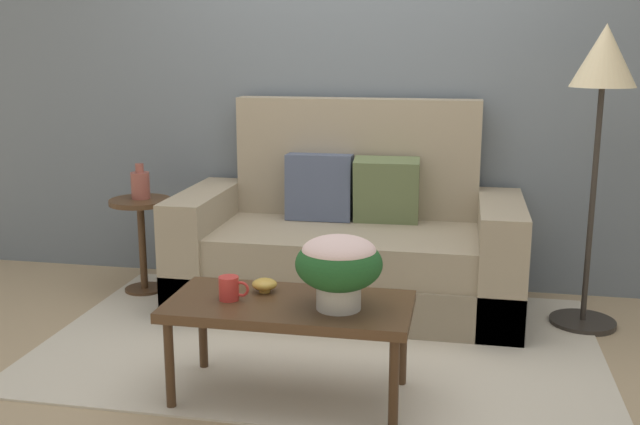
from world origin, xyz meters
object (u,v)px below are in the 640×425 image
(potted_plant, at_px, (339,263))
(table_vase, at_px, (140,184))
(coffee_table, at_px, (289,311))
(side_table, at_px, (141,228))
(floor_lamp, at_px, (602,87))
(couch, at_px, (349,247))
(snack_bowl, at_px, (265,285))
(coffee_mug, at_px, (230,288))

(potted_plant, distance_m, table_vase, 1.88)
(coffee_table, bearing_deg, table_vase, 135.02)
(side_table, xyz_separation_m, floor_lamp, (2.56, -0.06, 0.87))
(couch, distance_m, table_vase, 1.30)
(snack_bowl, height_order, table_vase, table_vase)
(side_table, bearing_deg, coffee_table, -44.53)
(couch, distance_m, snack_bowl, 1.14)
(couch, xyz_separation_m, table_vase, (-1.26, -0.02, 0.33))
(couch, xyz_separation_m, coffee_table, (-0.06, -1.21, 0.05))
(snack_bowl, distance_m, table_vase, 1.54)
(couch, relative_size, coffee_mug, 14.72)
(coffee_table, xyz_separation_m, snack_bowl, (-0.13, 0.10, 0.08))
(coffee_table, distance_m, table_vase, 1.72)
(coffee_mug, distance_m, snack_bowl, 0.17)
(snack_bowl, relative_size, table_vase, 0.52)
(floor_lamp, bearing_deg, coffee_mug, -144.66)
(snack_bowl, bearing_deg, table_vase, 134.12)
(floor_lamp, bearing_deg, coffee_table, -140.61)
(coffee_table, bearing_deg, side_table, 135.47)
(coffee_mug, bearing_deg, side_table, 128.18)
(couch, height_order, floor_lamp, floor_lamp)
(floor_lamp, height_order, table_vase, floor_lamp)
(side_table, relative_size, table_vase, 2.73)
(floor_lamp, relative_size, snack_bowl, 14.40)
(floor_lamp, xyz_separation_m, table_vase, (-2.56, 0.08, -0.61))
(potted_plant, bearing_deg, side_table, 139.20)
(couch, bearing_deg, side_table, -178.43)
(couch, distance_m, coffee_mug, 1.29)
(floor_lamp, height_order, snack_bowl, floor_lamp)
(floor_lamp, relative_size, coffee_mug, 12.07)
(coffee_table, relative_size, snack_bowl, 9.31)
(floor_lamp, relative_size, potted_plant, 4.48)
(couch, bearing_deg, floor_lamp, -4.21)
(coffee_table, xyz_separation_m, floor_lamp, (1.36, 1.12, 0.88))
(couch, xyz_separation_m, side_table, (-1.26, -0.03, 0.06))
(couch, distance_m, side_table, 1.26)
(side_table, bearing_deg, couch, 1.57)
(coffee_table, relative_size, coffee_mug, 7.80)
(coffee_table, distance_m, coffee_mug, 0.27)
(potted_plant, xyz_separation_m, coffee_mug, (-0.47, 0.02, -0.14))
(coffee_table, bearing_deg, coffee_mug, -174.21)
(side_table, bearing_deg, table_vase, 90.20)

